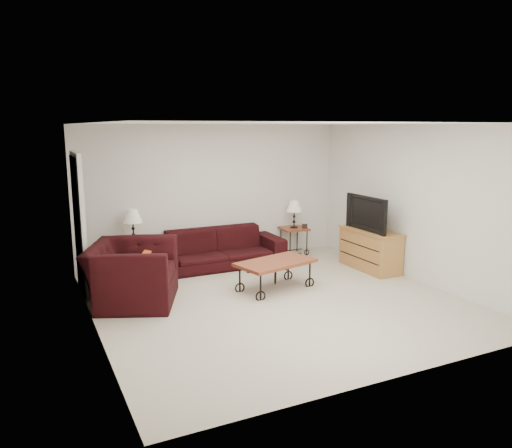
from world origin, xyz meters
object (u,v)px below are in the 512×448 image
Objects in this scene: side_table_right at (294,241)px; armchair at (132,273)px; backpack at (293,254)px; sofa at (219,248)px; lamp_right at (294,214)px; television at (371,213)px; side_table_left at (135,258)px; lamp_left at (133,226)px; tv_stand at (370,250)px; coffee_table at (275,275)px.

armchair reaches higher than side_table_right.
backpack is at bearing -120.95° from side_table_right.
sofa is 4.30× the size of lamp_right.
television is at bearing -65.27° from lamp_right.
backpack is at bearing -13.50° from side_table_left.
lamp_left is 4.09m from tv_stand.
coffee_table is (-1.32, -1.73, -0.58)m from lamp_right.
sofa is 2.72m from television.
lamp_left is 2.85m from backpack.
coffee_table is at bearing -44.27° from side_table_left.
television reaches higher than sofa.
tv_stand reaches higher than side_table_left.
armchair reaches higher than coffee_table.
television is (0.67, -1.46, 0.73)m from side_table_right.
side_table_right reaches higher than backpack.
lamp_left is at bearing 180.00° from side_table_right.
lamp_left is at bearing 9.70° from armchair.
side_table_right is 3.14m from lamp_left.
television is at bearing -68.50° from armchair.
backpack is at bearing -53.73° from armchair.
side_table_left is at bearing 9.70° from armchair.
coffee_table is at bearing -127.25° from side_table_right.
lamp_right is 0.41× the size of armchair.
television is at bearing 7.64° from coffee_table.
coffee_table is at bearing -76.88° from armchair.
lamp_right is at bearing 0.00° from lamp_left.
side_table_right is at bearing 115.37° from tv_stand.
television reaches higher than side_table_right.
lamp_left is 1.05× the size of lamp_right.
sofa is 1.64m from side_table_right.
tv_stand is at bearing -21.14° from lamp_left.
lamp_right reaches higher than backpack.
tv_stand is (4.11, -0.09, -0.08)m from armchair.
lamp_right reaches higher than side_table_left.
lamp_left is (0.00, 0.00, 0.56)m from side_table_left.
backpack is at bearing -120.95° from lamp_right.
side_table_left is at bearing -178.46° from backpack.
lamp_right is (0.00, 0.00, 0.53)m from side_table_right.
armchair reaches higher than side_table_left.
television reaches higher than side_table_left.
sofa is at bearing 101.47° from coffee_table.
television is (3.77, -1.46, 0.72)m from side_table_left.
coffee_table is at bearing -78.53° from sofa.
side_table_left is 1.05× the size of lamp_right.
lamp_left is 0.43× the size of armchair.
armchair is at bearing -91.23° from television.
lamp_left reaches higher than tv_stand.
tv_stand reaches higher than coffee_table.
coffee_table is 2.13m from armchair.
television is 2.59× the size of backpack.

